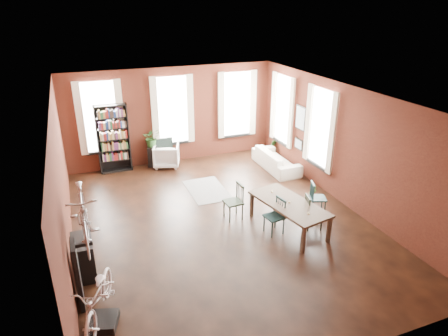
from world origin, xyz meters
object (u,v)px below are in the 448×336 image
dining_chair_a (274,217)px  plant_stand (153,156)px  dining_table (288,216)px  cream_sofa (276,157)px  dining_chair_d (318,198)px  bookshelf (113,139)px  dining_chair_b (233,202)px  bicycle_floor (96,278)px  white_armchair (166,154)px  console_table (84,257)px  bike_trainer (103,322)px  dining_chair_c (314,212)px

dining_chair_a → plant_stand: bearing=-168.9°
dining_table → cream_sofa: size_ratio=0.99×
dining_chair_d → bookshelf: bookshelf is taller
plant_stand → bookshelf: bearing=180.0°
dining_chair_a → bookshelf: (-3.02, 5.20, 0.66)m
dining_chair_d → plant_stand: dining_chair_d is taller
dining_chair_b → plant_stand: (-1.17, 4.21, -0.13)m
bicycle_floor → cream_sofa: bearing=58.2°
plant_stand → dining_chair_b: bearing=-74.5°
dining_table → bookshelf: 6.24m
cream_sofa → bicycle_floor: 7.90m
white_armchair → bicycle_floor: size_ratio=0.50×
console_table → plant_stand: bearing=64.4°
white_armchair → bike_trainer: size_ratio=1.69×
dining_chair_c → dining_chair_d: size_ratio=1.00×
dining_table → dining_chair_b: 1.42m
dining_chair_b → bicycle_floor: size_ratio=0.56×
dining_chair_b → cream_sofa: dining_chair_b is taller
dining_table → bicycle_floor: bearing=-171.7°
dining_chair_a → dining_chair_b: dining_chair_b is taller
white_armchair → bike_trainer: white_armchair is taller
white_armchair → plant_stand: 0.47m
cream_sofa → bike_trainer: cream_sofa is taller
dining_chair_a → cream_sofa: 4.00m
white_armchair → dining_chair_c: bearing=133.7°
dining_chair_a → dining_chair_b: 1.18m
bicycle_floor → plant_stand: bearing=89.4°
dining_chair_d → plant_stand: bearing=55.7°
bookshelf → bike_trainer: 6.94m
bike_trainer → console_table: 1.62m
dining_chair_b → bike_trainer: (-3.48, -2.57, -0.39)m
dining_chair_a → dining_chair_b: (-0.64, 0.99, 0.03)m
bike_trainer → console_table: bearing=96.5°
bookshelf → cream_sofa: bearing=-19.0°
white_armchair → plant_stand: size_ratio=1.24×
white_armchair → bookshelf: bearing=11.6°
dining_table → plant_stand: bearing=102.2°
white_armchair → bicycle_floor: 7.12m
dining_table → bicycle_floor: 4.85m
dining_table → console_table: 4.72m
plant_stand → bicycle_floor: bearing=-108.9°
dining_chair_a → cream_sofa: (1.93, 3.50, -0.03)m
cream_sofa → bike_trainer: bearing=130.0°
cream_sofa → dining_chair_a: bearing=151.2°
dining_chair_c → cream_sofa: size_ratio=0.41×
dining_chair_c → white_armchair: bearing=39.8°
console_table → white_armchair: bearing=59.8°
dining_chair_b → dining_chair_c: dining_chair_b is taller
dining_table → cream_sofa: (1.52, 3.45, 0.05)m
white_armchair → console_table: white_armchair is taller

